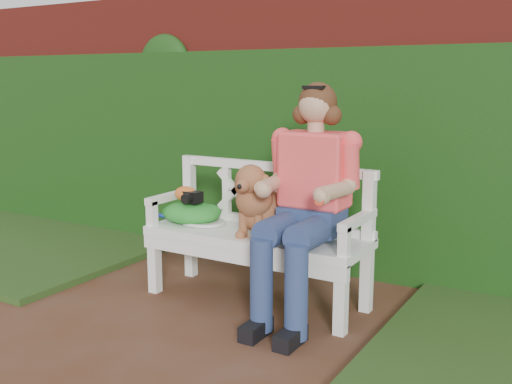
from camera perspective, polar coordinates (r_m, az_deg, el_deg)
The scene contains 11 objects.
ground at distance 3.61m, azimuth -9.16°, elevation -13.56°, with size 60.00×60.00×0.00m, color #4B2615.
brick_wall at distance 4.91m, azimuth 4.84°, elevation 6.30°, with size 10.00×0.30×2.20m, color maroon.
ivy_hedge at distance 4.74m, azimuth 3.62°, elevation 3.12°, with size 10.00×0.18×1.70m, color #1A3F14.
grass_left at distance 5.86m, azimuth -21.73°, elevation -4.39°, with size 2.60×2.00×0.05m, color #1B3212.
garden_bench at distance 4.03m, azimuth 0.00°, elevation -7.14°, with size 1.58×0.60×0.48m, color white, non-canonical shape.
seated_woman at distance 3.70m, azimuth 5.26°, elevation -0.94°, with size 0.62×0.82×1.46m, color #DA396D, non-canonical shape.
dog at distance 3.86m, azimuth 0.38°, elevation -0.59°, with size 0.32×0.43×0.48m, color #BB6843, non-canonical shape.
tennis_racket at distance 4.21m, azimuth -5.41°, elevation -2.79°, with size 0.63×0.26×0.03m, color beige, non-canonical shape.
green_bag at distance 4.23m, azimuth -6.21°, elevation -1.92°, with size 0.44×0.34×0.15m, color #229229, non-canonical shape.
camera_item at distance 4.17m, azimuth -6.04°, elevation -0.48°, with size 0.12×0.09×0.08m, color black.
baseball_glove at distance 4.23m, azimuth -6.72°, elevation -0.17°, with size 0.17×0.12×0.11m, color #D56123.
Camera 1 is at (2.14, -2.51, 1.48)m, focal length 42.00 mm.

